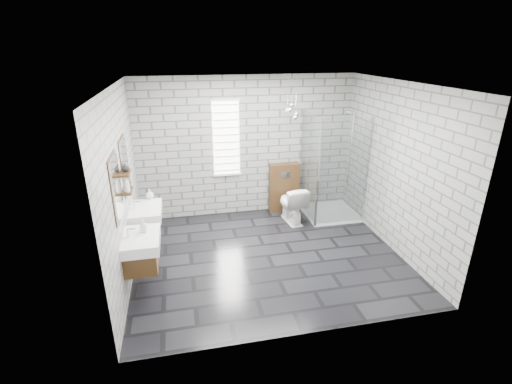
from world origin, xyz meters
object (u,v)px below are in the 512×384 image
object	(u,v)px
shower_enclosure	(329,193)
toilet	(292,204)
cistern_panel	(284,187)
vanity_left	(139,242)
vanity_right	(143,213)

from	to	relation	value
shower_enclosure	toilet	world-z (taller)	shower_enclosure
cistern_panel	vanity_left	bearing A→B (deg)	-140.05
vanity_left	vanity_right	bearing A→B (deg)	90.00
vanity_right	cistern_panel	world-z (taller)	vanity_right
vanity_left	cistern_panel	bearing A→B (deg)	39.95
vanity_right	shower_enclosure	bearing A→B (deg)	12.66
vanity_left	toilet	bearing A→B (deg)	32.28
cistern_panel	toilet	bearing A→B (deg)	-90.00
cistern_panel	shower_enclosure	size ratio (longest dim) A/B	0.49
vanity_right	toilet	world-z (taller)	vanity_right
vanity_right	shower_enclosure	world-z (taller)	shower_enclosure
toilet	cistern_panel	bearing A→B (deg)	-96.93
toilet	vanity_right	bearing A→B (deg)	8.59
vanity_left	vanity_right	xyz separation A→B (m)	(0.00, 0.94, 0.00)
vanity_left	vanity_right	world-z (taller)	same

